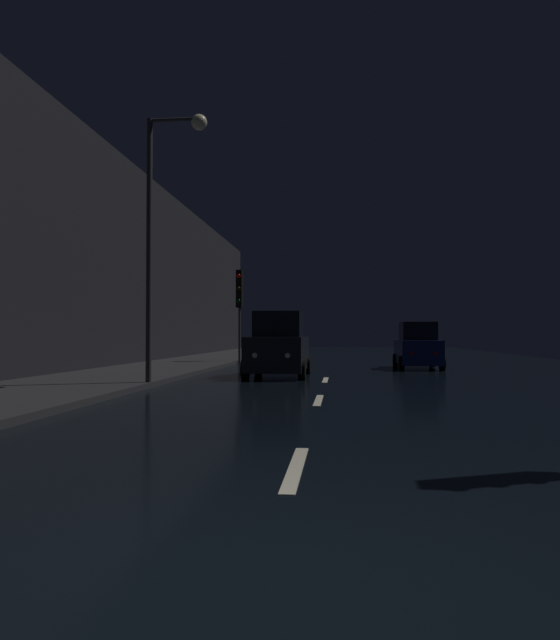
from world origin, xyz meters
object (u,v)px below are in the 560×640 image
streetlamp_overhead (165,208)px  car_parked_right_far (417,347)px  car_approaching_headlights (279,347)px  traffic_light_far_left (239,296)px

streetlamp_overhead → car_parked_right_far: streetlamp_overhead is taller
streetlamp_overhead → car_approaching_headlights: bearing=60.8°
car_approaching_headlights → car_parked_right_far: bearing=134.3°
car_approaching_headlights → car_parked_right_far: (5.45, 5.32, -0.12)m
traffic_light_far_left → car_parked_right_far: bearing=74.8°
traffic_light_far_left → car_approaching_headlights: size_ratio=1.05×
traffic_light_far_left → streetlamp_overhead: streetlamp_overhead is taller
traffic_light_far_left → streetlamp_overhead: (0.25, -13.56, 1.54)m
traffic_light_far_left → streetlamp_overhead: size_ratio=0.63×
car_approaching_headlights → traffic_light_far_left: bearing=-161.7°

